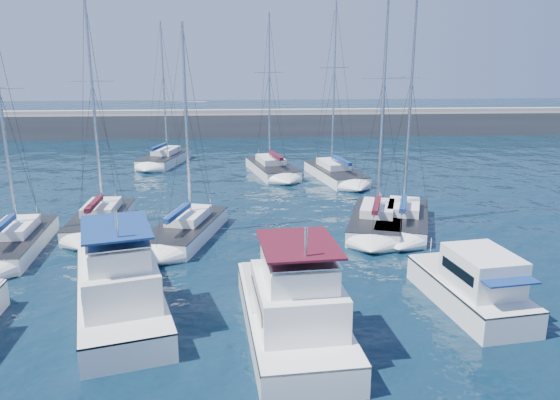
{
  "coord_description": "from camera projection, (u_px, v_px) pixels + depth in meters",
  "views": [
    {
      "loc": [
        0.21,
        -22.88,
        10.88
      ],
      "look_at": [
        2.12,
        6.23,
        3.0
      ],
      "focal_mm": 35.0,
      "sensor_mm": 36.0,
      "label": 1
    }
  ],
  "objects": [
    {
      "name": "sailboat_back_c",
      "position": [
        335.0,
        173.0,
        48.62
      ],
      "size": [
        4.75,
        9.13,
        15.48
      ],
      "rotation": [
        0.0,
        0.0,
        0.2
      ],
      "color": "white",
      "rests_on": "ground"
    },
    {
      "name": "breakwater",
      "position": [
        243.0,
        127.0,
        74.69
      ],
      "size": [
        160.0,
        6.0,
        4.45
      ],
      "color": "#424244",
      "rests_on": "ground"
    },
    {
      "name": "sailboat_mid_a",
      "position": [
        14.0,
        242.0,
        30.88
      ],
      "size": [
        3.61,
        8.03,
        14.47
      ],
      "rotation": [
        0.0,
        0.0,
        0.07
      ],
      "color": "white",
      "rests_on": "ground"
    },
    {
      "name": "motor_yacht_stbd_inner",
      "position": [
        294.0,
        311.0,
        21.27
      ],
      "size": [
        4.4,
        9.78,
        4.69
      ],
      "rotation": [
        0.0,
        0.0,
        0.08
      ],
      "color": "white",
      "rests_on": "ground"
    },
    {
      "name": "ground",
      "position": [
        243.0,
        300.0,
        24.87
      ],
      "size": [
        220.0,
        220.0,
        0.0
      ],
      "primitive_type": "plane",
      "color": "black",
      "rests_on": "ground"
    },
    {
      "name": "sailboat_mid_e",
      "position": [
        403.0,
        219.0,
        35.06
      ],
      "size": [
        5.39,
        8.44,
        15.11
      ],
      "rotation": [
        0.0,
        0.0,
        -0.32
      ],
      "color": "white",
      "rests_on": "ground"
    },
    {
      "name": "sailboat_mid_c",
      "position": [
        187.0,
        229.0,
        33.15
      ],
      "size": [
        4.86,
        8.39,
        12.95
      ],
      "rotation": [
        0.0,
        0.0,
        -0.26
      ],
      "color": "white",
      "rests_on": "ground"
    },
    {
      "name": "sailboat_mid_d",
      "position": [
        377.0,
        221.0,
        34.73
      ],
      "size": [
        5.33,
        8.45,
        15.05
      ],
      "rotation": [
        0.0,
        0.0,
        -0.3
      ],
      "color": "silver",
      "rests_on": "ground"
    },
    {
      "name": "sailboat_mid_b",
      "position": [
        101.0,
        220.0,
        35.0
      ],
      "size": [
        3.12,
        7.51,
        14.76
      ],
      "rotation": [
        0.0,
        0.0,
        0.01
      ],
      "color": "silver",
      "rests_on": "ground"
    },
    {
      "name": "sailboat_back_b",
      "position": [
        272.0,
        168.0,
        50.69
      ],
      "size": [
        4.9,
        8.77,
        14.7
      ],
      "rotation": [
        0.0,
        0.0,
        0.22
      ],
      "color": "silver",
      "rests_on": "ground"
    },
    {
      "name": "sailboat_back_a",
      "position": [
        165.0,
        159.0,
        55.31
      ],
      "size": [
        4.84,
        8.3,
        14.23
      ],
      "rotation": [
        0.0,
        0.0,
        -0.24
      ],
      "color": "white",
      "rests_on": "ground"
    },
    {
      "name": "motor_yacht_port_inner",
      "position": [
        120.0,
        290.0,
        23.2
      ],
      "size": [
        6.12,
        10.85,
        4.69
      ],
      "rotation": [
        0.0,
        0.0,
        0.28
      ],
      "color": "silver",
      "rests_on": "ground"
    },
    {
      "name": "motor_yacht_stbd_outer",
      "position": [
        473.0,
        288.0,
        23.83
      ],
      "size": [
        3.71,
        7.15,
        3.2
      ],
      "rotation": [
        0.0,
        0.0,
        0.14
      ],
      "color": "silver",
      "rests_on": "ground"
    }
  ]
}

